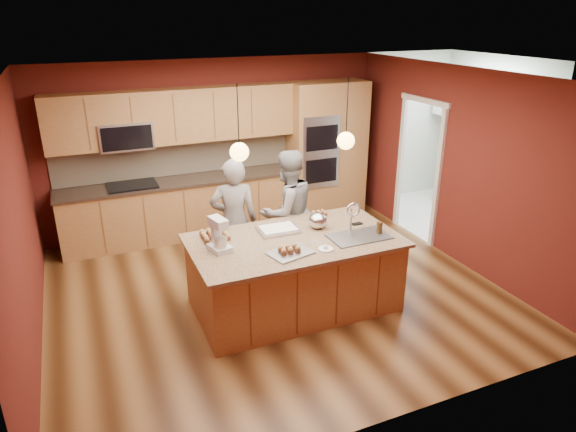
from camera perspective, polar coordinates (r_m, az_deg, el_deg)
name	(u,v)px	position (r m, az deg, el deg)	size (l,w,h in m)	color
floor	(274,290)	(6.71, -1.53, -8.25)	(5.50, 5.50, 0.00)	#422510
ceiling	(272,76)	(5.84, -1.80, 15.31)	(5.50, 5.50, 0.00)	silver
wall_back	(216,145)	(8.43, -8.01, 7.81)	(5.50, 5.50, 0.00)	#551A14
wall_front	(391,288)	(4.12, 11.43, -7.89)	(5.50, 5.50, 0.00)	#551A14
wall_left	(18,227)	(5.80, -27.80, -1.13)	(5.00, 5.00, 0.00)	#551A14
wall_right	(456,166)	(7.55, 18.21, 5.27)	(5.00, 5.00, 0.00)	#551A14
cabinet_run	(179,176)	(8.14, -12.00, 4.37)	(3.74, 0.64, 2.30)	olive
oven_column	(326,150)	(8.85, 4.26, 7.32)	(1.30, 0.62, 2.30)	olive
doorway_trim	(418,172)	(8.21, 14.26, 4.80)	(0.08, 1.11, 2.20)	silver
laundry_room	(489,102)	(9.36, 21.43, 11.70)	(2.60, 2.70, 2.70)	silver
pendant_left	(239,152)	(5.39, -5.43, 7.13)	(0.20, 0.20, 0.80)	black
pendant_right	(346,140)	(5.88, 6.44, 8.35)	(0.20, 0.20, 0.80)	black
island	(295,272)	(6.17, 0.84, -6.26)	(2.43, 1.36, 1.27)	olive
person_left	(234,221)	(6.66, -5.99, -0.58)	(0.61, 0.40, 1.67)	black
person_right	(287,212)	(6.89, -0.07, 0.46)	(0.83, 0.64, 1.70)	slate
stand_mixer	(219,237)	(5.69, -7.68, -2.28)	(0.25, 0.31, 0.38)	silver
sheet_cake	(278,229)	(6.18, -1.09, -1.50)	(0.49, 0.37, 0.05)	silver
cooling_rack	(290,253)	(5.62, 0.26, -4.11)	(0.46, 0.33, 0.02)	#9FA3A6
mixing_bowl	(318,221)	(6.25, 3.33, -0.51)	(0.24, 0.24, 0.20)	silver
plate	(326,249)	(5.73, 4.19, -3.67)	(0.17, 0.17, 0.01)	white
tumbler	(379,228)	(6.19, 10.11, -1.31)	(0.07, 0.07, 0.14)	#3D2912
phone	(357,224)	(6.44, 7.67, -0.86)	(0.14, 0.07, 0.01)	black
cupcakes_left	(215,235)	(6.05, -8.14, -2.08)	(0.33, 0.33, 0.07)	#AF8049
cupcakes_rack	(289,249)	(5.60, 0.15, -3.69)	(0.25, 0.17, 0.08)	#AF8049
cupcakes_right	(319,213)	(6.65, 3.47, 0.31)	(0.21, 0.14, 0.06)	#AF8049
washer	(487,190)	(9.26, 21.27, 2.68)	(0.69, 0.71, 1.11)	silver
dryer	(458,182)	(9.87, 18.33, 3.64)	(0.58, 0.60, 0.93)	silver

